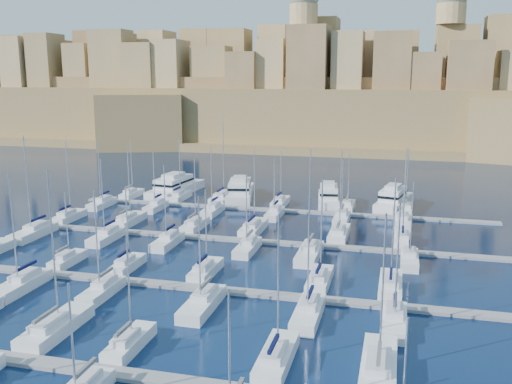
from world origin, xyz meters
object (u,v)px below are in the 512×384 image
(motor_yacht_b, at_px, (240,191))
(motor_yacht_c, at_px, (329,197))
(sailboat_2, at_px, (55,327))
(sailboat_4, at_px, (276,357))
(motor_yacht_a, at_px, (175,187))
(motor_yacht_d, at_px, (393,199))

(motor_yacht_b, height_order, motor_yacht_c, same)
(sailboat_2, distance_m, sailboat_4, 24.17)
(sailboat_2, height_order, motor_yacht_a, sailboat_2)
(sailboat_4, height_order, motor_yacht_a, sailboat_4)
(motor_yacht_b, relative_size, motor_yacht_d, 1.12)
(sailboat_2, height_order, motor_yacht_c, sailboat_2)
(sailboat_2, xyz_separation_m, motor_yacht_b, (0.58, 69.79, 0.94))
(motor_yacht_a, distance_m, motor_yacht_b, 15.72)
(sailboat_4, bearing_deg, motor_yacht_a, 118.93)
(sailboat_4, bearing_deg, motor_yacht_b, 108.53)
(motor_yacht_c, distance_m, motor_yacht_d, 13.30)
(sailboat_2, relative_size, motor_yacht_d, 1.11)
(sailboat_2, bearing_deg, motor_yacht_d, 63.89)
(motor_yacht_c, bearing_deg, motor_yacht_d, 3.16)
(motor_yacht_b, bearing_deg, motor_yacht_a, 177.39)
(sailboat_2, bearing_deg, sailboat_4, -1.33)
(sailboat_2, relative_size, motor_yacht_b, 0.99)
(motor_yacht_a, height_order, motor_yacht_d, same)
(sailboat_4, height_order, motor_yacht_b, sailboat_4)
(motor_yacht_b, xyz_separation_m, motor_yacht_d, (33.17, -0.90, -0.00))
(motor_yacht_b, relative_size, motor_yacht_c, 1.25)
(sailboat_2, distance_m, motor_yacht_c, 71.17)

